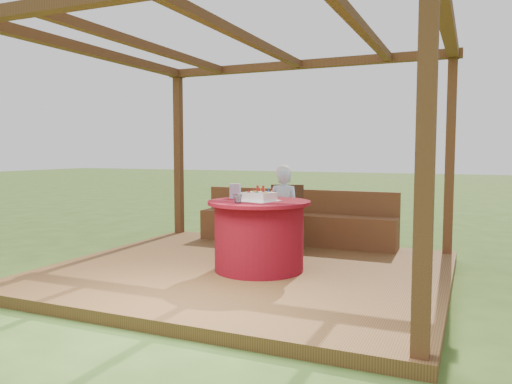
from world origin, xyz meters
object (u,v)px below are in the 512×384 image
(bench, at_px, (295,226))
(chair, at_px, (287,214))
(table, at_px, (259,235))
(drinking_glass, at_px, (238,199))
(birthday_cake, at_px, (259,197))
(gift_bag, at_px, (235,191))
(elderly_woman, at_px, (283,209))

(bench, xyz_separation_m, chair, (0.07, -0.57, 0.25))
(table, bearing_deg, chair, 94.96)
(bench, distance_m, drinking_glass, 2.21)
(birthday_cake, bearing_deg, gift_bag, 154.46)
(drinking_glass, bearing_deg, elderly_woman, 88.14)
(table, distance_m, drinking_glass, 0.57)
(bench, distance_m, chair, 0.62)
(chair, distance_m, gift_bag, 1.16)
(elderly_woman, relative_size, gift_bag, 6.75)
(gift_bag, relative_size, drinking_glass, 1.68)
(bench, distance_m, gift_bag, 1.76)
(bench, height_order, table, table)
(table, distance_m, birthday_cake, 0.45)
(elderly_woman, bearing_deg, drinking_glass, -91.86)
(birthday_cake, bearing_deg, bench, 95.90)
(elderly_woman, height_order, birthday_cake, elderly_woman)
(bench, distance_m, elderly_woman, 0.88)
(table, xyz_separation_m, gift_bag, (-0.38, 0.16, 0.49))
(bench, height_order, elderly_woman, elderly_woman)
(drinking_glass, bearing_deg, birthday_cake, 69.34)
(chair, bearing_deg, table, -85.04)
(table, height_order, elderly_woman, elderly_woman)
(table, height_order, chair, chair)
(birthday_cake, distance_m, drinking_glass, 0.34)
(chair, height_order, drinking_glass, chair)
(chair, relative_size, birthday_cake, 1.97)
(gift_bag, bearing_deg, table, -37.83)
(bench, bearing_deg, table, -84.36)
(table, bearing_deg, bench, 95.64)
(gift_bag, bearing_deg, chair, 60.12)
(table, bearing_deg, elderly_woman, 93.79)
(birthday_cake, height_order, drinking_glass, birthday_cake)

